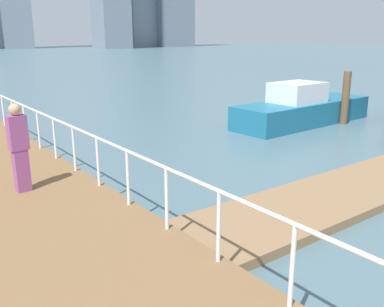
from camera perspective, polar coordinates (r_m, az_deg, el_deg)
The scene contains 6 objects.
ground_plane at distance 16.11m, azimuth -11.46°, elevation 2.79°, with size 300.00×300.00×0.00m, color slate.
floating_dock at distance 10.90m, azimuth 22.67°, elevation -3.77°, with size 11.76×2.00×0.18m, color #93704C.
boardwalk_railing at distance 5.40m, azimuth 8.17°, elevation -9.39°, with size 0.06×29.98×1.08m.
dock_piling_3 at distance 18.25m, azimuth 19.91°, elevation 7.02°, with size 0.30×0.30×2.11m, color brown.
moored_boat_0 at distance 17.82m, azimuth 14.58°, elevation 5.80°, with size 6.76×2.20×1.70m.
pedestrian_2 at distance 9.13m, azimuth -22.22°, elevation 0.92°, with size 0.38×0.25×1.80m.
Camera 1 is at (-6.65, 5.74, 3.47)m, focal length 39.73 mm.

